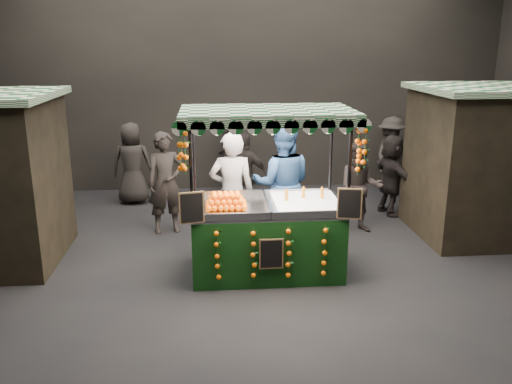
{
  "coord_description": "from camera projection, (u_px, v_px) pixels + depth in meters",
  "views": [
    {
      "loc": [
        -0.62,
        -7.09,
        3.31
      ],
      "look_at": [
        0.05,
        0.65,
        1.1
      ],
      "focal_mm": 37.37,
      "sensor_mm": 36.0,
      "label": 1
    }
  ],
  "objects": [
    {
      "name": "neighbour_stall_right",
      "position": [
        502.0,
        161.0,
        9.2
      ],
      "size": [
        3.0,
        2.2,
        2.6
      ],
      "color": "black",
      "rests_on": "ground"
    },
    {
      "name": "shopper_0",
      "position": [
        166.0,
        183.0,
        9.38
      ],
      "size": [
        0.75,
        0.58,
        1.81
      ],
      "rotation": [
        0.0,
        0.0,
        0.25
      ],
      "color": "#2B2523",
      "rests_on": "ground"
    },
    {
      "name": "shopper_2",
      "position": [
        245.0,
        176.0,
        10.24
      ],
      "size": [
        1.04,
        0.71,
        1.64
      ],
      "rotation": [
        0.0,
        0.0,
        2.78
      ],
      "color": "black",
      "rests_on": "ground"
    },
    {
      "name": "shopper_4",
      "position": [
        132.0,
        163.0,
        11.11
      ],
      "size": [
        0.85,
        0.56,
        1.71
      ],
      "rotation": [
        0.0,
        0.0,
        3.12
      ],
      "color": "#282320",
      "rests_on": "ground"
    },
    {
      "name": "market_hall",
      "position": [
        256.0,
        35.0,
        6.83
      ],
      "size": [
        12.1,
        10.1,
        5.05
      ],
      "color": "black",
      "rests_on": "ground"
    },
    {
      "name": "vendor_grey",
      "position": [
        232.0,
        193.0,
        8.46
      ],
      "size": [
        0.72,
        0.48,
        1.97
      ],
      "rotation": [
        0.0,
        0.0,
        3.15
      ],
      "color": "gray",
      "rests_on": "ground"
    },
    {
      "name": "shopper_3",
      "position": [
        390.0,
        155.0,
        11.9
      ],
      "size": [
        1.19,
        1.26,
        1.72
      ],
      "rotation": [
        0.0,
        0.0,
        0.9
      ],
      "color": "#2B2623",
      "rests_on": "ground"
    },
    {
      "name": "shopper_5",
      "position": [
        392.0,
        175.0,
        10.41
      ],
      "size": [
        0.74,
        1.53,
        1.59
      ],
      "rotation": [
        0.0,
        0.0,
        1.76
      ],
      "color": "black",
      "rests_on": "ground"
    },
    {
      "name": "shopper_6",
      "position": [
        227.0,
        157.0,
        11.89
      ],
      "size": [
        0.5,
        0.66,
        1.62
      ],
      "rotation": [
        0.0,
        0.0,
        -1.78
      ],
      "color": "#292322",
      "rests_on": "ground"
    },
    {
      "name": "vendor_blue",
      "position": [
        282.0,
        184.0,
        8.78
      ],
      "size": [
        1.1,
        0.91,
        2.07
      ],
      "rotation": [
        0.0,
        0.0,
        3.01
      ],
      "color": "navy",
      "rests_on": "ground"
    },
    {
      "name": "shopper_1",
      "position": [
        360.0,
        187.0,
        9.42
      ],
      "size": [
        0.9,
        0.77,
        1.63
      ],
      "rotation": [
        0.0,
        0.0,
        -0.21
      ],
      "color": "#2B2423",
      "rests_on": "ground"
    },
    {
      "name": "ground",
      "position": [
        256.0,
        277.0,
        7.75
      ],
      "size": [
        12.0,
        12.0,
        0.0
      ],
      "primitive_type": "plane",
      "color": "black",
      "rests_on": "ground"
    },
    {
      "name": "juice_stall",
      "position": [
        267.0,
        225.0,
        7.71
      ],
      "size": [
        2.49,
        1.46,
        2.41
      ],
      "color": "black",
      "rests_on": "ground"
    }
  ]
}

